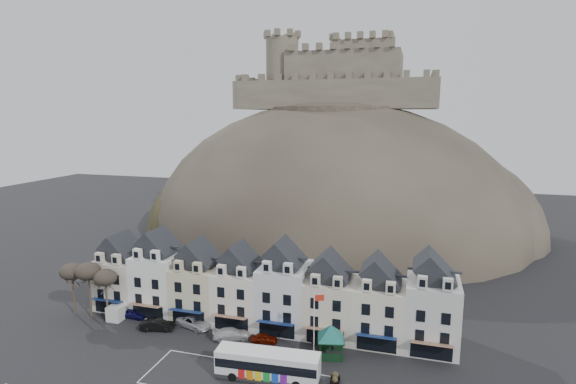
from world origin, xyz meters
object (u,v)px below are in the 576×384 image
at_px(car_black, 157,325).
at_px(car_charcoal, 324,340).
at_px(flagpole, 315,322).
at_px(car_white, 232,334).
at_px(white_van, 122,309).
at_px(bus, 268,364).
at_px(car_maroon, 264,338).
at_px(car_navy, 134,313).
at_px(bus_shelter, 331,332).
at_px(red_buoy, 309,372).
at_px(car_silver, 194,322).

distance_m(car_black, car_charcoal, 23.99).
height_order(flagpole, car_white, flagpole).
bearing_deg(white_van, flagpole, -8.38).
height_order(flagpole, car_charcoal, flagpole).
height_order(bus, car_maroon, bus).
xyz_separation_m(bus, white_van, (-26.95, 9.50, -0.78)).
relative_size(flagpole, white_van, 1.80).
bearing_deg(car_charcoal, car_maroon, 120.06).
bearing_deg(bus, car_maroon, 108.19).
bearing_deg(car_maroon, car_charcoal, -88.22).
xyz_separation_m(car_white, car_maroon, (4.68, 0.28, -0.12)).
bearing_deg(car_navy, car_white, -93.89).
xyz_separation_m(bus_shelter, car_white, (-14.03, 0.62, -2.57)).
bearing_deg(red_buoy, bus_shelter, 76.30).
bearing_deg(car_white, car_maroon, -109.54).
distance_m(car_silver, car_maroon, 11.40).
bearing_deg(bus, car_silver, 143.34).
xyz_separation_m(car_black, car_white, (11.29, 0.62, -0.05)).
bearing_deg(car_navy, flagpole, -95.28).
height_order(white_van, car_charcoal, white_van).
distance_m(car_navy, car_black, 6.20).
bearing_deg(car_silver, car_maroon, -80.91).
bearing_deg(car_maroon, bus, -167.64).
xyz_separation_m(bus_shelter, flagpole, (-1.79, -1.46, 1.80)).
xyz_separation_m(car_navy, car_charcoal, (29.53, 0.00, -0.05)).
bearing_deg(car_black, car_maroon, -100.87).
distance_m(red_buoy, white_van, 32.75).
relative_size(red_buoy, flagpole, 0.24).
bearing_deg(car_white, bus_shelter, -115.51).
relative_size(car_navy, car_white, 0.81).
bearing_deg(car_charcoal, bus, 172.31).
xyz_separation_m(red_buoy, flagpole, (-0.34, 4.49, 4.03)).
xyz_separation_m(car_black, car_charcoal, (23.86, 2.50, -0.14)).
bearing_deg(car_black, white_van, 58.09).
relative_size(bus, car_white, 2.42).
relative_size(flagpole, car_silver, 1.63).
bearing_deg(bus_shelter, car_silver, 160.76).
bearing_deg(car_charcoal, bus_shelter, -131.26).
relative_size(bus, car_silver, 2.25).
distance_m(white_van, car_black, 8.18).
relative_size(car_black, car_charcoal, 1.21).
bearing_deg(bus_shelter, car_charcoal, 107.39).
xyz_separation_m(flagpole, car_maroon, (-7.55, 2.36, -4.50)).
distance_m(bus, car_silver, 17.29).
height_order(bus, red_buoy, bus).
bearing_deg(car_silver, car_black, 133.12).
relative_size(car_maroon, car_charcoal, 0.92).
height_order(white_van, car_silver, white_van).
bearing_deg(car_black, car_charcoal, -98.11).
distance_m(car_navy, car_charcoal, 29.53).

